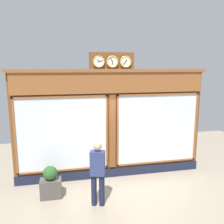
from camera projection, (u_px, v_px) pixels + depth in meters
The scene contains 4 objects.
shop_facade at pixel (111, 123), 7.43m from camera, with size 6.03×0.42×3.89m.
pedestrian at pixel (98, 171), 5.89m from camera, with size 0.41×0.31×1.69m.
planter_box at pixel (51, 188), 6.38m from camera, with size 0.56×0.36×0.51m, color #4C4742.
planter_shrub at pixel (50, 173), 6.29m from camera, with size 0.38×0.38×0.38m, color #285623.
Camera 1 is at (1.47, 6.95, 3.48)m, focal length 38.06 mm.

